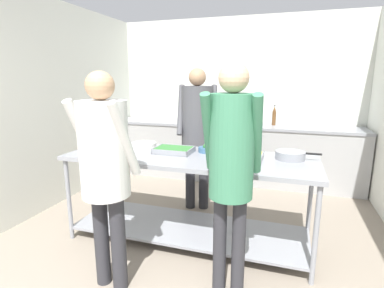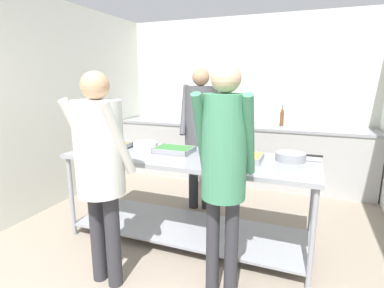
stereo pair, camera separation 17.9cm
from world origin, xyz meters
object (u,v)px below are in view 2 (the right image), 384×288
(water_bottle, at_px, (282,117))
(cook_behind_counter, at_px, (201,125))
(broccoli_bowl, at_px, (208,149))
(serving_tray_greens, at_px, (238,157))
(guest_serving_left, at_px, (100,159))
(guest_serving_right, at_px, (224,158))
(plate_stack, at_px, (146,145))
(serving_tray_roast, at_px, (174,150))
(sauce_pan, at_px, (291,156))
(serving_tray_vegetables, at_px, (108,146))

(water_bottle, bearing_deg, cook_behind_counter, -122.86)
(broccoli_bowl, bearing_deg, cook_behind_counter, 116.54)
(serving_tray_greens, distance_m, cook_behind_counter, 0.98)
(guest_serving_left, height_order, cook_behind_counter, cook_behind_counter)
(guest_serving_right, xyz_separation_m, cook_behind_counter, (-0.70, 1.46, -0.01))
(plate_stack, distance_m, broccoli_bowl, 0.69)
(serving_tray_roast, relative_size, broccoli_bowl, 2.09)
(serving_tray_roast, height_order, sauce_pan, sauce_pan)
(guest_serving_right, bearing_deg, cook_behind_counter, 115.66)
(sauce_pan, bearing_deg, guest_serving_right, -115.47)
(serving_tray_greens, height_order, guest_serving_right, guest_serving_right)
(serving_tray_greens, bearing_deg, water_bottle, 83.95)
(serving_tray_greens, distance_m, guest_serving_left, 1.27)
(guest_serving_left, height_order, water_bottle, guest_serving_left)
(serving_tray_roast, xyz_separation_m, guest_serving_right, (0.74, -0.76, 0.18))
(serving_tray_vegetables, distance_m, serving_tray_roast, 0.76)
(cook_behind_counter, bearing_deg, water_bottle, 57.14)
(water_bottle, bearing_deg, serving_tray_greens, -96.05)
(broccoli_bowl, xyz_separation_m, guest_serving_left, (-0.51, -1.09, 0.12))
(serving_tray_greens, bearing_deg, serving_tray_roast, 177.87)
(serving_tray_greens, bearing_deg, serving_tray_vegetables, -176.79)
(sauce_pan, bearing_deg, water_bottle, 97.51)
(broccoli_bowl, xyz_separation_m, serving_tray_greens, (0.35, -0.16, -0.01))
(serving_tray_greens, bearing_deg, sauce_pan, 15.05)
(sauce_pan, height_order, water_bottle, water_bottle)
(sauce_pan, bearing_deg, serving_tray_greens, -164.95)
(guest_serving_right, relative_size, water_bottle, 5.65)
(serving_tray_roast, height_order, broccoli_bowl, broccoli_bowl)
(serving_tray_roast, height_order, water_bottle, water_bottle)
(serving_tray_greens, xyz_separation_m, guest_serving_right, (0.06, -0.73, 0.18))
(serving_tray_vegetables, relative_size, cook_behind_counter, 0.24)
(broccoli_bowl, height_order, water_bottle, water_bottle)
(guest_serving_right, bearing_deg, guest_serving_left, -168.04)
(cook_behind_counter, bearing_deg, serving_tray_roast, -93.12)
(plate_stack, height_order, serving_tray_greens, plate_stack)
(serving_tray_roast, relative_size, sauce_pan, 0.93)
(plate_stack, relative_size, sauce_pan, 0.66)
(guest_serving_right, xyz_separation_m, water_bottle, (0.16, 2.79, -0.03))
(plate_stack, distance_m, water_bottle, 2.35)
(plate_stack, height_order, water_bottle, water_bottle)
(broccoli_bowl, relative_size, serving_tray_greens, 0.41)
(broccoli_bowl, distance_m, sauce_pan, 0.83)
(serving_tray_vegetables, xyz_separation_m, serving_tray_roast, (0.76, 0.11, -0.00))
(plate_stack, relative_size, water_bottle, 0.88)
(sauce_pan, bearing_deg, serving_tray_roast, -174.94)
(serving_tray_greens, height_order, sauce_pan, sauce_pan)
(serving_tray_vegetables, distance_m, plate_stack, 0.42)
(serving_tray_roast, xyz_separation_m, water_bottle, (0.90, 2.03, 0.15))
(serving_tray_vegetables, xyz_separation_m, cook_behind_counter, (0.79, 0.81, 0.17))
(serving_tray_vegetables, height_order, guest_serving_left, guest_serving_left)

